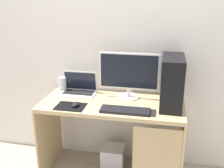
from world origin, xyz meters
TOP-DOWN VIEW (x-y plane):
  - wall_back at (0.00, 0.33)m, footprint 4.00×0.05m
  - desk at (0.02, -0.01)m, footprint 1.31×0.58m
  - pc_tower at (0.52, 0.03)m, footprint 0.19×0.41m
  - monitor at (0.13, 0.15)m, footprint 0.56×0.21m
  - laptop at (-0.37, 0.17)m, footprint 0.34×0.22m
  - speaker at (-0.55, 0.20)m, footprint 0.08×0.08m
  - keyboard at (0.15, -0.17)m, footprint 0.42×0.14m
  - mousepad at (-0.34, -0.16)m, footprint 0.26×0.20m
  - mouse_left at (-0.30, -0.15)m, footprint 0.06×0.10m
  - cell_phone at (0.37, -0.16)m, footprint 0.07×0.13m
  - subwoofer at (-0.01, 0.10)m, footprint 0.23×0.23m

SIDE VIEW (x-z plane):
  - subwoofer at x=-0.01m, z-range 0.00..0.23m
  - desk at x=0.02m, z-range 0.22..0.98m
  - mousepad at x=-0.34m, z-range 0.76..0.77m
  - cell_phone at x=0.37m, z-range 0.76..0.77m
  - keyboard at x=0.15m, z-range 0.76..0.78m
  - mouse_left at x=-0.30m, z-range 0.77..0.80m
  - laptop at x=-0.37m, z-range 0.70..0.91m
  - speaker at x=-0.55m, z-range 0.76..0.91m
  - pc_tower at x=0.52m, z-range 0.76..1.21m
  - monitor at x=0.13m, z-range 0.77..1.21m
  - wall_back at x=0.00m, z-range 0.00..2.60m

